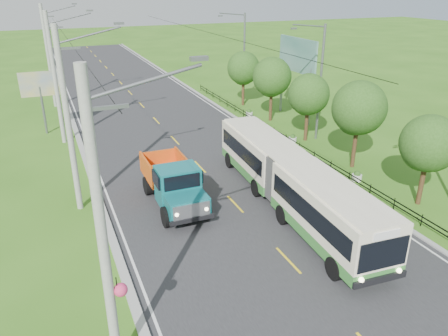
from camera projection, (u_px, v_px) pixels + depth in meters
ground at (288, 260)px, 20.10m from camera, size 240.00×240.00×0.00m
road at (168, 133)px, 37.07m from camera, size 14.00×120.00×0.02m
curb_left at (80, 143)px, 34.49m from camera, size 0.40×120.00×0.15m
curb_right at (244, 123)px, 39.59m from camera, size 0.30×120.00×0.10m
edge_line_left at (87, 143)px, 34.71m from camera, size 0.12×120.00×0.00m
edge_line_right at (239, 124)px, 39.43m from camera, size 0.12×120.00×0.00m
centre_dash at (288, 260)px, 20.09m from camera, size 0.12×2.20×0.00m
railing_right at (286, 139)px, 34.70m from camera, size 0.04×40.00×0.60m
pole_nearest at (104, 238)px, 12.69m from camera, size 3.51×0.44×10.00m
pole_near at (69, 122)px, 22.81m from camera, size 3.51×0.32×10.00m
pole_mid at (56, 79)px, 33.00m from camera, size 3.51×0.32×10.00m
pole_far at (49, 56)px, 43.19m from camera, size 3.51×0.32×10.00m
tree_second at (428, 146)px, 24.03m from camera, size 3.18×3.26×5.30m
tree_third at (358, 110)px, 28.94m from camera, size 3.60×3.62×6.00m
tree_fourth at (308, 96)px, 34.19m from camera, size 3.24×3.31×5.40m
tree_fifth at (272, 79)px, 39.18m from camera, size 3.48×3.52×5.80m
tree_back at (243, 70)px, 44.36m from camera, size 3.30×3.36×5.50m
streetlight_mid at (319, 79)px, 33.84m from camera, size 3.02×0.20×9.07m
streetlight_far at (243, 54)px, 45.72m from camera, size 3.02×0.20×9.07m
planter_near at (357, 176)px, 28.13m from camera, size 0.64×0.64×0.67m
planter_mid at (293, 139)px, 34.92m from camera, size 0.64×0.64×0.67m
planter_far at (249, 113)px, 41.71m from camera, size 0.64×0.64×0.67m
billboard_left at (40, 88)px, 35.59m from camera, size 3.00×0.20×5.20m
billboard_right at (297, 60)px, 39.35m from camera, size 0.24×6.00×7.30m
bus at (291, 178)px, 24.09m from camera, size 3.44×15.91×3.05m
dump_truck at (173, 181)px, 24.57m from camera, size 2.52×6.37×2.67m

